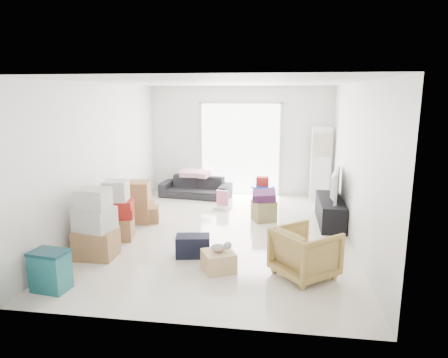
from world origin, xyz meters
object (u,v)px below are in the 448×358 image
at_px(ac_tower, 321,164).
at_px(storage_bins, 50,271).
at_px(ottoman, 264,211).
at_px(sofa, 196,184).
at_px(armchair, 305,250).
at_px(kids_table, 262,185).
at_px(tv_console, 330,211).
at_px(television, 331,196).
at_px(wood_crate, 219,261).

height_order(ac_tower, storage_bins, ac_tower).
distance_m(storage_bins, ottoman, 4.22).
bearing_deg(sofa, armchair, -51.91).
xyz_separation_m(ac_tower, armchair, (-0.57, -4.24, -0.49)).
bearing_deg(armchair, kids_table, -27.42).
bearing_deg(storage_bins, tv_console, 40.56).
relative_size(armchair, kids_table, 1.16).
bearing_deg(tv_console, armchair, -104.08).
relative_size(tv_console, television, 1.48).
xyz_separation_m(tv_console, armchair, (-0.62, -2.46, 0.14)).
distance_m(television, sofa, 3.46).
xyz_separation_m(ottoman, wood_crate, (-0.54, -2.43, -0.06)).
distance_m(sofa, kids_table, 1.74).
bearing_deg(armchair, tv_console, -53.56).
relative_size(sofa, wood_crate, 4.05).
bearing_deg(ottoman, television, 0.59).
xyz_separation_m(sofa, kids_table, (1.67, -0.50, 0.14)).
relative_size(television, storage_bins, 1.87).
xyz_separation_m(tv_console, ottoman, (-1.29, -0.01, -0.04)).
distance_m(ottoman, kids_table, 1.18).
height_order(kids_table, wood_crate, kids_table).
height_order(tv_console, ottoman, tv_console).
bearing_deg(storage_bins, ac_tower, 53.04).
bearing_deg(ac_tower, ottoman, -124.78).
xyz_separation_m(ac_tower, kids_table, (-1.33, -0.65, -0.40)).
height_order(storage_bins, ottoman, storage_bins).
xyz_separation_m(ottoman, kids_table, (-0.09, 1.15, 0.27)).
bearing_deg(storage_bins, ottoman, 51.91).
xyz_separation_m(tv_console, sofa, (-3.05, 1.63, 0.09)).
distance_m(kids_table, wood_crate, 3.62).
height_order(armchair, storage_bins, armchair).
height_order(tv_console, television, television).
distance_m(tv_console, sofa, 3.46).
bearing_deg(kids_table, ac_tower, 25.84).
relative_size(ac_tower, television, 1.74).
height_order(ac_tower, sofa, ac_tower).
xyz_separation_m(armchair, ottoman, (-0.68, 2.45, -0.18)).
height_order(armchair, ottoman, armchair).
bearing_deg(sofa, wood_crate, -66.07).
relative_size(ac_tower, storage_bins, 3.25).
bearing_deg(television, sofa, 71.91).
bearing_deg(sofa, storage_bins, -92.39).
bearing_deg(television, tv_console, 0.00).
height_order(sofa, ottoman, sofa).
height_order(ac_tower, wood_crate, ac_tower).
relative_size(ac_tower, tv_console, 1.18).
bearing_deg(storage_bins, wood_crate, 23.43).
xyz_separation_m(tv_console, kids_table, (-1.38, 1.13, 0.23)).
distance_m(ac_tower, sofa, 3.05).
bearing_deg(ottoman, kids_table, 94.50).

